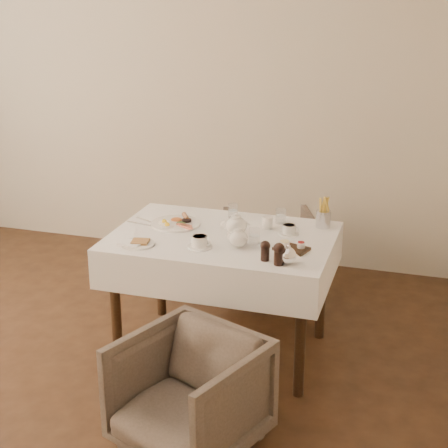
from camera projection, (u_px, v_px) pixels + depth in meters
table at (223, 254)px, 4.01m from camera, size 1.28×0.88×0.75m
armchair_near at (189, 394)px, 3.27m from camera, size 0.80×0.81×0.57m
armchair_far at (270, 254)px, 4.92m from camera, size 0.82×0.83×0.59m
breakfast_plate at (176, 223)px, 4.15m from camera, size 0.30×0.30×0.04m
side_plate at (136, 244)px, 3.83m from camera, size 0.19×0.19×0.02m
teapot_centre at (236, 224)px, 3.95m from camera, size 0.20×0.17×0.14m
teapot_front at (238, 237)px, 3.78m from camera, size 0.18×0.16×0.12m
creamer at (267, 222)px, 4.07m from camera, size 0.08×0.08×0.07m
teacup_near at (200, 242)px, 3.78m from camera, size 0.14×0.14×0.07m
teacup_far at (289, 230)px, 3.98m from camera, size 0.12×0.12×0.06m
glass_left at (233, 211)px, 4.26m from camera, size 0.07×0.07×0.09m
glass_mid at (254, 236)px, 3.84m from camera, size 0.08×0.08×0.09m
glass_right at (281, 216)px, 4.16m from camera, size 0.08×0.08×0.09m
condiment_board at (291, 247)px, 3.75m from camera, size 0.21×0.17×0.05m
pepper_mill_left at (265, 251)px, 3.60m from camera, size 0.07×0.07×0.11m
pepper_mill_right at (279, 254)px, 3.54m from camera, size 0.07×0.07×0.12m
silver_pot at (288, 254)px, 3.55m from camera, size 0.13×0.11×0.11m
fries_cup at (323, 214)px, 4.08m from camera, size 0.09×0.09×0.19m
cutlery_fork at (147, 221)px, 4.21m from camera, size 0.17×0.09×0.00m
cutlery_knife at (140, 224)px, 4.16m from camera, size 0.18×0.05×0.00m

